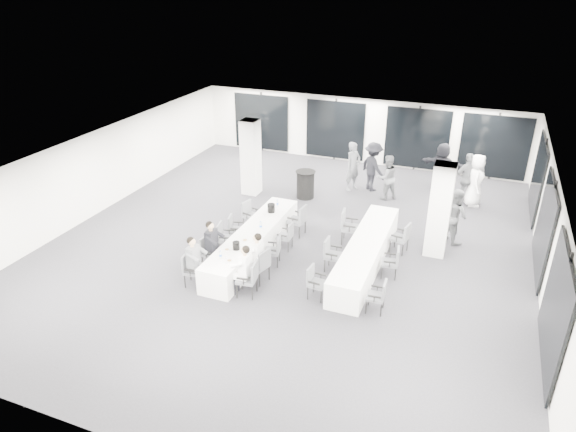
% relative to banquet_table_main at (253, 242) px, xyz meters
% --- Properties ---
extents(room, '(14.04, 16.04, 2.84)m').
position_rel_banquet_table_main_xyz_m(room, '(1.67, 2.11, 1.01)').
color(room, '#25252A').
rests_on(room, ground).
extents(column_left, '(0.60, 0.60, 2.80)m').
position_rel_banquet_table_main_xyz_m(column_left, '(-2.01, 4.20, 1.02)').
color(column_left, silver).
rests_on(column_left, floor).
extents(column_right, '(0.60, 0.60, 2.80)m').
position_rel_banquet_table_main_xyz_m(column_right, '(4.99, 2.00, 1.02)').
color(column_right, silver).
rests_on(column_right, floor).
extents(banquet_table_main, '(0.90, 5.00, 0.75)m').
position_rel_banquet_table_main_xyz_m(banquet_table_main, '(0.00, 0.00, 0.00)').
color(banquet_table_main, white).
rests_on(banquet_table_main, floor).
extents(banquet_table_side, '(0.90, 5.00, 0.75)m').
position_rel_banquet_table_main_xyz_m(banquet_table_side, '(3.23, 0.60, 0.00)').
color(banquet_table_side, white).
rests_on(banquet_table_side, floor).
extents(cocktail_table, '(0.74, 0.74, 1.02)m').
position_rel_banquet_table_main_xyz_m(cocktail_table, '(0.02, 4.50, 0.14)').
color(cocktail_table, black).
rests_on(cocktail_table, floor).
extents(chair_main_left_near, '(0.52, 0.56, 0.91)m').
position_rel_banquet_table_main_xyz_m(chair_main_left_near, '(-0.83, -2.11, 0.14)').
color(chair_main_left_near, '#4A4C51').
rests_on(chair_main_left_near, floor).
extents(chair_main_left_second, '(0.53, 0.57, 0.92)m').
position_rel_banquet_table_main_xyz_m(chair_main_left_second, '(-0.83, -1.12, 0.15)').
color(chair_main_left_second, '#4A4C51').
rests_on(chair_main_left_second, floor).
extents(chair_main_left_mid, '(0.55, 0.59, 0.93)m').
position_rel_banquet_table_main_xyz_m(chair_main_left_mid, '(-0.83, -0.21, 0.16)').
color(chair_main_left_mid, '#4A4C51').
rests_on(chair_main_left_mid, floor).
extents(chair_main_left_fourth, '(0.54, 0.57, 0.88)m').
position_rel_banquet_table_main_xyz_m(chair_main_left_fourth, '(-0.82, 0.44, 0.13)').
color(chair_main_left_fourth, '#4A4C51').
rests_on(chair_main_left_fourth, floor).
extents(chair_main_left_far, '(0.55, 0.58, 0.91)m').
position_rel_banquet_table_main_xyz_m(chair_main_left_far, '(-0.83, 1.52, 0.14)').
color(chair_main_left_far, '#4A4C51').
rests_on(chair_main_left_far, floor).
extents(chair_main_right_near, '(0.56, 0.60, 0.97)m').
position_rel_banquet_table_main_xyz_m(chair_main_right_near, '(0.83, -1.99, 0.18)').
color(chair_main_right_near, '#4A4C51').
rests_on(chair_main_right_near, floor).
extents(chair_main_right_second, '(0.61, 0.63, 0.99)m').
position_rel_banquet_table_main_xyz_m(chair_main_right_second, '(0.83, -1.31, 0.19)').
color(chair_main_right_second, '#4A4C51').
rests_on(chair_main_right_second, floor).
extents(chair_main_right_mid, '(0.53, 0.55, 0.87)m').
position_rel_banquet_table_main_xyz_m(chair_main_right_mid, '(0.82, -0.33, 0.12)').
color(chair_main_right_mid, '#4A4C51').
rests_on(chair_main_right_mid, floor).
extents(chair_main_right_fourth, '(0.44, 0.49, 0.86)m').
position_rel_banquet_table_main_xyz_m(chair_main_right_fourth, '(0.82, 0.61, 0.11)').
color(chair_main_right_fourth, '#4A4C51').
rests_on(chair_main_right_fourth, floor).
extents(chair_main_right_far, '(0.56, 0.61, 1.01)m').
position_rel_banquet_table_main_xyz_m(chair_main_right_far, '(0.84, 1.61, 0.20)').
color(chair_main_right_far, '#4A4C51').
rests_on(chair_main_right_far, floor).
extents(chair_side_left_near, '(0.47, 0.52, 0.87)m').
position_rel_banquet_table_main_xyz_m(chair_side_left_near, '(2.40, -1.46, 0.12)').
color(chair_side_left_near, '#4A4C51').
rests_on(chair_side_left_near, floor).
extents(chair_side_left_mid, '(0.48, 0.54, 0.95)m').
position_rel_banquet_table_main_xyz_m(chair_side_left_mid, '(2.40, -0.02, 0.16)').
color(chair_side_left_mid, '#4A4C51').
rests_on(chair_side_left_mid, floor).
extents(chair_side_left_far, '(0.58, 0.63, 1.04)m').
position_rel_banquet_table_main_xyz_m(chair_side_left_far, '(2.39, 1.71, 0.22)').
color(chair_side_left_far, '#4A4C51').
rests_on(chair_side_left_far, floor).
extents(chair_side_right_near, '(0.46, 0.51, 0.86)m').
position_rel_banquet_table_main_xyz_m(chair_side_right_near, '(4.05, -1.49, 0.12)').
color(chair_side_right_near, '#4A4C51').
rests_on(chair_side_right_near, floor).
extents(chair_side_right_mid, '(0.51, 0.54, 0.88)m').
position_rel_banquet_table_main_xyz_m(chair_side_right_mid, '(4.05, 0.24, 0.13)').
color(chair_side_right_mid, '#4A4C51').
rests_on(chair_side_right_mid, floor).
extents(chair_side_right_far, '(0.56, 0.59, 0.94)m').
position_rel_banquet_table_main_xyz_m(chair_side_right_far, '(4.06, 1.67, 0.16)').
color(chair_side_right_far, '#4A4C51').
rests_on(chair_side_right_far, floor).
extents(seated_guest_a, '(0.50, 0.38, 1.44)m').
position_rel_banquet_table_main_xyz_m(seated_guest_a, '(-0.67, -2.10, 0.44)').
color(seated_guest_a, '#575A5E').
rests_on(seated_guest_a, floor).
extents(seated_guest_b, '(0.50, 0.38, 1.44)m').
position_rel_banquet_table_main_xyz_m(seated_guest_b, '(-0.67, -1.13, 0.44)').
color(seated_guest_b, black).
rests_on(seated_guest_b, floor).
extents(seated_guest_c, '(0.50, 0.38, 1.44)m').
position_rel_banquet_table_main_xyz_m(seated_guest_c, '(0.67, -2.01, 0.44)').
color(seated_guest_c, white).
rests_on(seated_guest_c, floor).
extents(seated_guest_d, '(0.50, 0.38, 1.44)m').
position_rel_banquet_table_main_xyz_m(seated_guest_d, '(0.67, -1.29, 0.44)').
color(seated_guest_d, white).
rests_on(seated_guest_d, floor).
extents(standing_guest_a, '(0.92, 0.97, 2.11)m').
position_rel_banquet_table_main_xyz_m(standing_guest_a, '(1.43, 5.89, 0.68)').
color(standing_guest_a, '#575A5E').
rests_on(standing_guest_a, floor).
extents(standing_guest_b, '(1.06, 1.00, 1.89)m').
position_rel_banquet_table_main_xyz_m(standing_guest_b, '(2.80, 5.48, 0.57)').
color(standing_guest_b, '#575A5E').
rests_on(standing_guest_b, floor).
extents(standing_guest_c, '(1.50, 1.43, 2.13)m').
position_rel_banquet_table_main_xyz_m(standing_guest_c, '(2.13, 6.12, 0.69)').
color(standing_guest_c, black).
rests_on(standing_guest_c, floor).
extents(standing_guest_d, '(1.43, 1.25, 2.13)m').
position_rel_banquet_table_main_xyz_m(standing_guest_d, '(5.54, 6.10, 0.69)').
color(standing_guest_d, '#575A5E').
rests_on(standing_guest_d, floor).
extents(standing_guest_e, '(0.72, 1.08, 2.14)m').
position_rel_banquet_table_main_xyz_m(standing_guest_e, '(5.80, 6.05, 0.69)').
color(standing_guest_e, white).
rests_on(standing_guest_e, floor).
extents(standing_guest_f, '(2.00, 1.08, 2.07)m').
position_rel_banquet_table_main_xyz_m(standing_guest_f, '(4.53, 7.16, 0.66)').
color(standing_guest_f, black).
rests_on(standing_guest_f, floor).
extents(standing_guest_g, '(0.80, 0.71, 1.82)m').
position_rel_banquet_table_main_xyz_m(standing_guest_g, '(-4.01, 7.87, 0.53)').
color(standing_guest_g, white).
rests_on(standing_guest_g, floor).
extents(standing_guest_h, '(1.05, 1.08, 1.95)m').
position_rel_banquet_table_main_xyz_m(standing_guest_h, '(5.39, 3.00, 0.60)').
color(standing_guest_h, '#575A5E').
rests_on(standing_guest_h, floor).
extents(ice_bucket_near, '(0.20, 0.20, 0.22)m').
position_rel_banquet_table_main_xyz_m(ice_bucket_near, '(0.04, -1.14, 0.49)').
color(ice_bucket_near, black).
rests_on(ice_bucket_near, banquet_table_main).
extents(ice_bucket_far, '(0.24, 0.24, 0.27)m').
position_rel_banquet_table_main_xyz_m(ice_bucket_far, '(-0.01, 1.40, 0.51)').
color(ice_bucket_far, black).
rests_on(ice_bucket_far, banquet_table_main).
extents(water_bottle_a, '(0.07, 0.07, 0.21)m').
position_rel_banquet_table_main_xyz_m(water_bottle_a, '(-0.13, -1.72, 0.48)').
color(water_bottle_a, silver).
rests_on(water_bottle_a, banquet_table_main).
extents(water_bottle_b, '(0.07, 0.07, 0.23)m').
position_rel_banquet_table_main_xyz_m(water_bottle_b, '(0.16, 0.21, 0.49)').
color(water_bottle_b, silver).
rests_on(water_bottle_b, banquet_table_main).
extents(water_bottle_c, '(0.07, 0.07, 0.21)m').
position_rel_banquet_table_main_xyz_m(water_bottle_c, '(0.00, 1.88, 0.48)').
color(water_bottle_c, silver).
rests_on(water_bottle_c, banquet_table_main).
extents(plate_a, '(0.18, 0.18, 0.03)m').
position_rel_banquet_table_main_xyz_m(plate_a, '(-0.18, -1.27, 0.39)').
color(plate_a, white).
rests_on(plate_a, banquet_table_main).
extents(plate_b, '(0.18, 0.18, 0.03)m').
position_rel_banquet_table_main_xyz_m(plate_b, '(0.15, -1.77, 0.39)').
color(plate_b, white).
rests_on(plate_b, banquet_table_main).
extents(plate_c, '(0.20, 0.20, 0.03)m').
position_rel_banquet_table_main_xyz_m(plate_c, '(0.04, -0.61, 0.39)').
color(plate_c, white).
rests_on(plate_c, banquet_table_main).
extents(wine_glass, '(0.08, 0.08, 0.20)m').
position_rel_banquet_table_main_xyz_m(wine_glass, '(0.14, -1.90, 0.53)').
color(wine_glass, silver).
rests_on(wine_glass, banquet_table_main).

